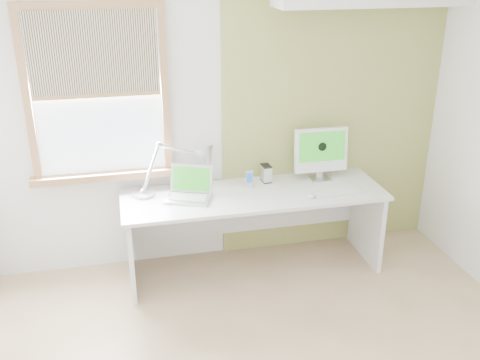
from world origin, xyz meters
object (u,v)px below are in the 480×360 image
object	(u,v)px
desk_lamp	(194,163)
desk	(252,211)
laptop	(190,190)
imac	(321,151)
external_drive	(266,173)

from	to	relation	value
desk_lamp	desk	bearing A→B (deg)	-17.85
laptop	imac	distance (m)	1.20
imac	desk	bearing A→B (deg)	-170.03
laptop	external_drive	xyz separation A→B (m)	(0.70, 0.18, 0.01)
desk	external_drive	world-z (taller)	external_drive
laptop	imac	size ratio (longest dim) A/B	0.92
laptop	imac	bearing A→B (deg)	6.40
desk	desk_lamp	bearing A→B (deg)	162.15
desk_lamp	external_drive	bearing A→B (deg)	0.78
external_drive	imac	world-z (taller)	imac
desk_lamp	imac	world-z (taller)	imac
laptop	external_drive	world-z (taller)	laptop
imac	external_drive	bearing A→B (deg)	174.61
desk	external_drive	xyz separation A→B (m)	(0.16, 0.16, 0.27)
imac	desk_lamp	bearing A→B (deg)	178.11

